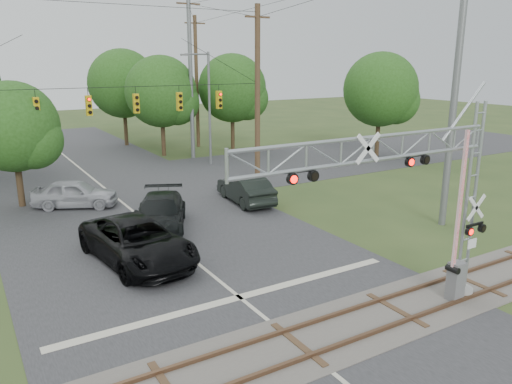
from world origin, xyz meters
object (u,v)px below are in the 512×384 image
car_dark (160,213)px  sedan_silver (75,194)px  pickup_black (137,241)px  crossing_gantry (414,192)px  traffic_signal_span (129,102)px  streetlight (207,103)px

car_dark → sedan_silver: car_dark is taller
pickup_black → sedan_silver: size_ratio=1.38×
crossing_gantry → traffic_signal_span: bearing=99.5°
traffic_signal_span → car_dark: traffic_signal_span is taller
crossing_gantry → sedan_silver: (-6.45, 18.38, -3.39)m
traffic_signal_span → streetlight: traffic_signal_span is taller
crossing_gantry → car_dark: 13.19m
crossing_gantry → sedan_silver: 19.78m
crossing_gantry → streetlight: (5.15, 25.21, 0.68)m
streetlight → sedan_silver: bearing=-149.5°
traffic_signal_span → crossing_gantry: bearing=-80.5°
car_dark → streetlight: size_ratio=0.66×
pickup_black → car_dark: (2.23, 3.35, -0.05)m
crossing_gantry → traffic_signal_span: traffic_signal_span is taller
crossing_gantry → pickup_black: 11.17m
car_dark → streetlight: 16.25m
crossing_gantry → traffic_signal_span: 18.68m
pickup_black → car_dark: 4.03m
traffic_signal_span → streetlight: (8.21, 6.85, -0.88)m
pickup_black → streetlight: (11.11, 16.36, 3.97)m
traffic_signal_span → pickup_black: traffic_signal_span is taller
pickup_black → streetlight: 20.17m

